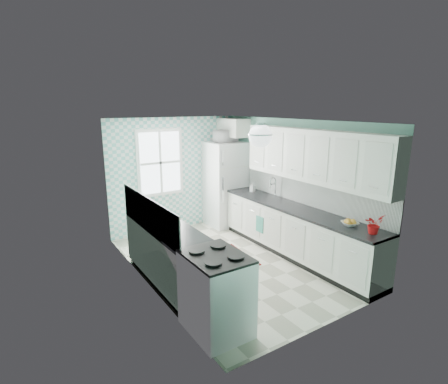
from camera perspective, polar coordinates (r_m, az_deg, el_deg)
floor at (r=6.40m, az=0.85°, el=-11.53°), size 3.00×4.40×0.02m
ceiling at (r=5.78m, az=0.95°, el=11.62°), size 3.00×4.40×0.02m
wall_back at (r=7.86m, az=-8.09°, el=2.88°), size 3.00×0.02×2.50m
wall_front at (r=4.39m, az=17.22°, el=-6.68°), size 3.00×0.02×2.50m
wall_left at (r=5.31m, az=-12.81°, el=-2.78°), size 0.02×4.40×2.50m
wall_right at (r=6.90m, az=11.40°, el=1.18°), size 0.02×4.40×2.50m
accent_wall at (r=7.84m, az=-8.02°, el=2.86°), size 3.00×0.01×2.50m
window at (r=7.62m, az=-10.40°, el=4.74°), size 1.04×0.05×1.44m
backsplash_right at (r=6.62m, az=13.63°, el=0.03°), size 0.02×3.60×0.51m
backsplash_left at (r=5.27m, az=-12.27°, el=-3.52°), size 0.02×2.15×0.51m
upper_cabinets_right at (r=6.25m, az=14.35°, el=5.75°), size 0.33×3.20×0.90m
upper_cabinet_fridge at (r=8.03m, az=1.41°, el=10.46°), size 0.40×0.74×0.40m
ceiling_light at (r=5.15m, az=5.95°, el=9.16°), size 0.34×0.34×0.35m
base_cabinets_right at (r=6.64m, az=11.53°, el=-6.55°), size 0.60×3.60×0.90m
countertop_right at (r=6.48m, az=11.64°, el=-2.68°), size 0.63×3.60×0.04m
base_cabinets_left at (r=5.63m, az=-9.09°, el=-10.31°), size 0.60×2.15×0.90m
countertop_left at (r=5.46m, az=-9.13°, el=-5.78°), size 0.63×2.15×0.04m
fridge at (r=8.11m, az=0.26°, el=1.34°), size 0.84×0.83×1.94m
stove at (r=4.46m, az=-1.30°, el=-16.01°), size 0.67×0.83×1.00m
sink at (r=7.07m, az=7.19°, el=-1.02°), size 0.52×0.44×0.53m
rug at (r=6.56m, az=0.69°, el=-10.68°), size 0.82×1.12×0.02m
dish_towel at (r=6.90m, az=5.83°, el=-5.27°), size 0.04×0.21×0.32m
fruit_bowl at (r=5.75m, az=19.86°, el=-4.89°), size 0.30×0.30×0.06m
potted_plant at (r=5.50m, az=23.27°, el=-4.82°), size 0.26×0.23×0.29m
soap_bottle at (r=7.50m, az=4.67°, el=0.79°), size 0.11×0.11×0.20m
microwave at (r=7.94m, az=0.27°, el=9.12°), size 0.50×0.35×0.27m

